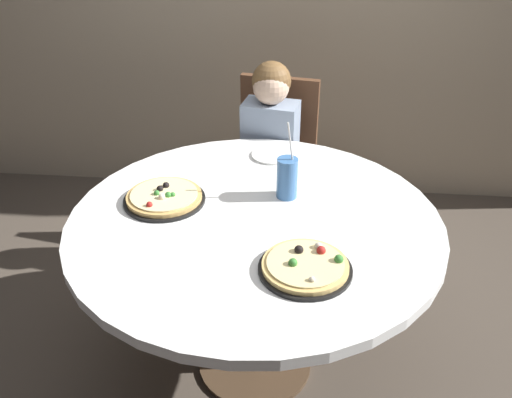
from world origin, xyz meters
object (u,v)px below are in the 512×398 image
Objects in this scene: pizza_cheese at (164,197)px; soda_cup at (287,178)px; diner_child at (266,186)px; pizza_veggie at (306,266)px; plate_small at (272,155)px; dining_table at (255,237)px; chair_wooden at (274,161)px.

pizza_cheese is 0.47m from soda_cup.
pizza_veggie is (0.20, -1.00, 0.28)m from diner_child.
pizza_veggie reaches higher than plate_small.
dining_table is 1.25× the size of diner_child.
pizza_cheese is at bearing -170.01° from soda_cup.
dining_table is 0.90m from chair_wooden.
diner_child is at bearing 102.47° from soda_cup.
diner_child is at bearing -98.73° from chair_wooden.
chair_wooden is 3.06× the size of pizza_cheese.
pizza_cheese is at bearing -114.61° from chair_wooden.
plate_small is (0.04, -0.20, 0.27)m from diner_child.
pizza_cheese is (-0.35, 0.08, 0.10)m from dining_table.
dining_table is at bearing -90.98° from chair_wooden.
chair_wooden is at bearing 81.27° from diner_child.
soda_cup reaches higher than dining_table.
pizza_cheese is at bearing -118.63° from diner_child.
pizza_veggie is 0.46m from soda_cup.
pizza_veggie is at bearing -79.82° from soda_cup.
pizza_cheese is at bearing 166.69° from dining_table.
diner_child is at bearing 91.02° from dining_table.
chair_wooden is 0.92m from pizza_cheese.
plate_small is at bearing 101.52° from pizza_veggie.
chair_wooden is at bearing 65.39° from pizza_cheese.
soda_cup is (0.09, -0.72, 0.30)m from chair_wooden.
dining_table is at bearing -13.31° from pizza_cheese.
plate_small is (0.01, -0.38, 0.22)m from chair_wooden.
pizza_cheese is at bearing 145.54° from pizza_veggie.
diner_child reaches higher than soda_cup.
dining_table is 1.43× the size of chair_wooden.
chair_wooden is 3.18× the size of pizza_veggie.
pizza_veggie is at bearing -34.46° from pizza_cheese.
dining_table is 4.42× the size of soda_cup.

